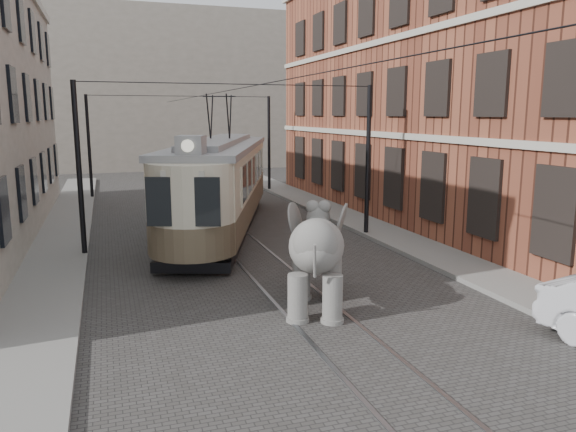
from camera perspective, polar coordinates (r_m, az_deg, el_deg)
name	(u,v)px	position (r m, az deg, el deg)	size (l,w,h in m)	color
ground	(293,293)	(15.41, 0.49, -7.98)	(120.00, 120.00, 0.00)	#3C3937
tram_rails	(293,293)	(15.41, 0.49, -7.94)	(1.54, 80.00, 0.02)	slate
sidewalk_right	(475,271)	(18.15, 18.82, -5.45)	(2.00, 60.00, 0.15)	slate
sidewalk_left	(37,317)	(14.76, -24.52, -9.51)	(2.00, 60.00, 0.15)	slate
brick_building	(452,90)	(27.74, 16.62, 12.38)	(8.00, 26.00, 12.00)	brown
distant_block	(155,91)	(54.08, -13.61, 12.45)	(28.00, 10.00, 14.00)	gray
catenary	(242,169)	(19.46, -4.82, 4.90)	(11.00, 30.20, 6.00)	black
tram	(221,164)	(23.48, -6.98, 5.41)	(2.95, 14.28, 5.67)	#BDB499
elephant	(316,260)	(13.79, 2.95, -4.61)	(2.33, 4.23, 2.59)	#625F5B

